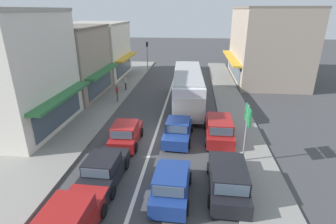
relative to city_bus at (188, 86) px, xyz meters
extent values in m
plane|color=#3F3F42|center=(-2.07, -7.30, -1.88)|extent=(140.00, 140.00, 0.00)
cube|color=silver|center=(-2.07, -3.30, -1.88)|extent=(0.20, 28.00, 0.01)
cube|color=gray|center=(-8.87, -1.30, -1.81)|extent=(5.20, 44.00, 0.14)
cube|color=gray|center=(4.13, -1.30, -1.82)|extent=(2.80, 44.00, 0.12)
cube|color=silver|center=(-12.27, -6.61, 2.30)|extent=(6.14, 8.23, 8.36)
cube|color=#2D703D|center=(-8.75, -6.61, 0.82)|extent=(1.10, 7.57, 0.20)
cube|color=#425160|center=(-9.17, -6.61, -0.48)|extent=(0.06, 6.59, 1.80)
cube|color=gray|center=(-12.27, 1.67, 1.51)|extent=(6.51, 8.11, 6.79)
cube|color=#2D703D|center=(-8.56, 1.67, 0.82)|extent=(1.10, 7.46, 0.20)
cube|color=#425160|center=(-8.98, 1.67, -0.48)|extent=(0.06, 6.49, 1.80)
cube|color=#6E6358|center=(-12.27, 1.67, 5.02)|extent=(6.67, 8.11, 0.24)
cube|color=silver|center=(-12.27, 10.15, 1.49)|extent=(6.93, 8.49, 6.74)
cube|color=gold|center=(-8.35, 10.15, 0.82)|extent=(1.10, 7.81, 0.20)
cube|color=#425160|center=(-8.77, 10.15, -0.48)|extent=(0.06, 6.79, 1.80)
cube|color=#A19D92|center=(-12.27, 10.15, 4.98)|extent=(7.09, 8.49, 0.24)
cube|color=gray|center=(9.43, 10.91, 2.40)|extent=(7.52, 12.84, 8.56)
cube|color=gold|center=(5.22, 10.91, 0.82)|extent=(1.10, 11.81, 0.20)
cube|color=#425160|center=(5.64, 10.91, -0.48)|extent=(0.06, 10.27, 1.80)
cube|color=#6E6358|center=(9.43, 10.91, 6.80)|extent=(7.68, 12.84, 0.24)
cube|color=silver|center=(0.00, 0.01, -0.12)|extent=(3.00, 10.90, 2.70)
cube|color=#425160|center=(0.00, 0.01, 0.28)|extent=(3.02, 10.47, 0.90)
cube|color=beige|center=(0.25, -5.41, -0.32)|extent=(2.25, 0.16, 1.76)
cube|color=#A8A8AC|center=(0.00, 0.01, 1.29)|extent=(2.83, 10.04, 0.12)
cylinder|color=black|center=(-1.40, 3.30, -1.40)|extent=(0.30, 0.97, 0.96)
cylinder|color=black|center=(1.09, 3.41, -1.40)|extent=(0.30, 0.97, 0.96)
cylinder|color=black|center=(-1.11, -3.01, -1.40)|extent=(0.30, 0.97, 0.96)
cylinder|color=black|center=(1.39, -2.90, -1.40)|extent=(0.30, 0.97, 0.96)
cube|color=black|center=(-3.94, -12.37, -1.37)|extent=(1.80, 4.23, 0.72)
cube|color=black|center=(-3.95, -12.47, -0.71)|extent=(1.60, 1.83, 0.60)
cube|color=#425160|center=(-3.93, -11.55, -0.71)|extent=(1.44, 0.09, 0.51)
cube|color=#425160|center=(-3.96, -13.39, -0.71)|extent=(1.40, 0.09, 0.48)
cylinder|color=black|center=(-4.78, -11.09, -1.57)|extent=(0.19, 0.62, 0.62)
cylinder|color=black|center=(-3.06, -11.13, -1.57)|extent=(0.19, 0.62, 0.62)
cylinder|color=black|center=(-4.83, -13.61, -1.57)|extent=(0.19, 0.62, 0.62)
cylinder|color=black|center=(-3.11, -13.65, -1.57)|extent=(0.19, 0.62, 0.62)
cube|color=navy|center=(-0.40, -7.09, -1.37)|extent=(1.92, 4.28, 0.72)
cube|color=navy|center=(-0.40, -7.19, -0.71)|extent=(1.65, 1.87, 0.60)
cube|color=#425160|center=(-0.36, -6.27, -0.71)|extent=(1.44, 0.13, 0.51)
cube|color=#425160|center=(-0.45, -8.11, -0.71)|extent=(1.41, 0.13, 0.48)
cylinder|color=black|center=(-1.19, -5.79, -1.57)|extent=(0.21, 0.63, 0.62)
cylinder|color=black|center=(0.52, -5.87, -1.57)|extent=(0.21, 0.63, 0.62)
cylinder|color=black|center=(-1.32, -8.31, -1.57)|extent=(0.21, 0.63, 0.62)
cylinder|color=black|center=(0.40, -8.39, -1.57)|extent=(0.21, 0.63, 0.62)
cube|color=maroon|center=(-3.82, -8.10, -1.36)|extent=(1.76, 3.75, 0.76)
cube|color=maroon|center=(-3.81, -8.40, -0.66)|extent=(1.58, 1.95, 0.64)
cube|color=#425160|center=(-3.85, -7.43, -0.66)|extent=(1.40, 0.11, 0.54)
cube|color=#425160|center=(-3.78, -9.37, -0.66)|extent=(1.37, 0.10, 0.51)
cylinder|color=black|center=(-4.68, -7.02, -1.57)|extent=(0.20, 0.63, 0.62)
cylinder|color=black|center=(-3.04, -6.96, -1.57)|extent=(0.20, 0.63, 0.62)
cylinder|color=black|center=(-4.61, -9.24, -1.57)|extent=(0.20, 0.63, 0.62)
cylinder|color=black|center=(-2.97, -9.18, -1.57)|extent=(0.20, 0.63, 0.62)
cube|color=navy|center=(-0.31, -13.17, -1.36)|extent=(1.73, 3.74, 0.76)
cube|color=navy|center=(-0.32, -13.47, -0.66)|extent=(1.57, 1.94, 0.64)
cube|color=#425160|center=(-0.29, -12.50, -0.66)|extent=(1.40, 0.09, 0.54)
cube|color=#425160|center=(-0.34, -14.44, -0.66)|extent=(1.37, 0.09, 0.51)
cylinder|color=black|center=(-1.10, -12.04, -1.57)|extent=(0.20, 0.62, 0.62)
cylinder|color=black|center=(0.54, -12.08, -1.57)|extent=(0.20, 0.62, 0.62)
cylinder|color=black|center=(-1.16, -14.26, -1.57)|extent=(0.20, 0.62, 0.62)
cylinder|color=black|center=(0.48, -14.30, -1.57)|extent=(0.20, 0.62, 0.62)
cube|color=maroon|center=(-4.07, -16.54, -0.64)|extent=(1.71, 2.65, 0.68)
cube|color=#425160|center=(-4.03, -15.22, -0.64)|extent=(1.51, 0.10, 0.58)
cylinder|color=black|center=(-4.90, -14.81, -1.57)|extent=(0.20, 0.62, 0.62)
cylinder|color=black|center=(-3.14, -14.86, -1.57)|extent=(0.20, 0.62, 0.62)
cube|color=black|center=(2.41, -12.41, -1.36)|extent=(1.85, 4.53, 0.76)
cube|color=black|center=(2.41, -12.76, -0.64)|extent=(1.69, 2.63, 0.68)
cube|color=#425160|center=(2.43, -11.44, -0.64)|extent=(1.51, 0.09, 0.58)
cube|color=#425160|center=(2.38, -14.08, -0.64)|extent=(1.48, 0.09, 0.54)
cylinder|color=black|center=(1.56, -11.04, -1.57)|extent=(0.19, 0.62, 0.62)
cylinder|color=black|center=(3.32, -11.08, -1.57)|extent=(0.19, 0.62, 0.62)
cylinder|color=black|center=(1.51, -13.74, -1.57)|extent=(0.19, 0.62, 0.62)
cylinder|color=black|center=(3.27, -13.78, -1.57)|extent=(0.19, 0.62, 0.62)
cube|color=maroon|center=(2.42, -6.60, -1.36)|extent=(1.77, 4.51, 0.76)
cube|color=maroon|center=(2.42, -6.95, -0.64)|extent=(1.65, 2.60, 0.68)
cube|color=#425160|center=(2.41, -5.63, -0.64)|extent=(1.51, 0.06, 0.58)
cube|color=#425160|center=(2.42, -8.27, -0.64)|extent=(1.48, 0.06, 0.54)
cylinder|color=black|center=(1.53, -5.26, -1.57)|extent=(0.18, 0.62, 0.62)
cylinder|color=black|center=(3.29, -5.25, -1.57)|extent=(0.18, 0.62, 0.62)
cylinder|color=black|center=(1.54, -7.96, -1.57)|extent=(0.18, 0.62, 0.62)
cylinder|color=black|center=(3.30, -7.95, -1.57)|extent=(0.18, 0.62, 0.62)
cylinder|color=gray|center=(-6.34, 14.20, 0.22)|extent=(0.12, 0.12, 4.20)
cube|color=black|center=(-6.34, 14.20, 1.97)|extent=(0.24, 0.24, 0.68)
sphere|color=black|center=(-6.20, 14.20, 2.20)|extent=(0.13, 0.13, 0.13)
sphere|color=black|center=(-6.20, 14.20, 1.98)|extent=(0.13, 0.13, 0.13)
sphere|color=green|center=(-6.20, 14.20, 1.76)|extent=(0.13, 0.13, 0.13)
cylinder|color=gray|center=(3.63, -9.71, -0.08)|extent=(0.10, 0.10, 3.60)
cube|color=#19753D|center=(3.63, -9.73, 1.42)|extent=(0.08, 1.40, 0.44)
cube|color=white|center=(3.67, -9.73, 1.42)|extent=(0.01, 1.10, 0.10)
cube|color=#19753D|center=(3.63, -9.73, 0.87)|extent=(0.08, 1.40, 0.44)
cube|color=white|center=(3.67, -9.73, 0.87)|extent=(0.01, 1.10, 0.10)
cylinder|color=#4C4742|center=(-6.79, -0.03, -1.32)|extent=(0.14, 0.14, 0.84)
cylinder|color=#4C4742|center=(-6.83, 0.14, -1.32)|extent=(0.14, 0.14, 0.84)
cube|color=#A82D38|center=(-6.81, 0.06, -0.62)|extent=(0.30, 0.40, 0.56)
sphere|color=#9E7051|center=(-6.81, 0.06, -0.22)|extent=(0.22, 0.22, 0.22)
cylinder|color=#A82D38|center=(-6.75, -0.18, -0.62)|extent=(0.09, 0.09, 0.54)
cylinder|color=#A82D38|center=(-6.87, 0.29, -0.62)|extent=(0.09, 0.09, 0.54)
cube|color=black|center=(-6.90, 0.35, -0.80)|extent=(0.26, 0.15, 0.22)
cylinder|color=#232838|center=(-6.95, 3.77, -1.32)|extent=(0.14, 0.14, 0.84)
cylinder|color=#232838|center=(-6.99, 3.95, -1.32)|extent=(0.14, 0.14, 0.84)
cube|color=beige|center=(-6.97, 3.86, -0.62)|extent=(0.29, 0.40, 0.56)
sphere|color=#9E7051|center=(-6.97, 3.86, -0.22)|extent=(0.22, 0.22, 0.22)
cylinder|color=beige|center=(-6.92, 3.63, -0.62)|extent=(0.09, 0.09, 0.54)
cylinder|color=beige|center=(-7.01, 4.10, -0.62)|extent=(0.09, 0.09, 0.54)
cube|color=brown|center=(-7.05, 4.16, -0.80)|extent=(0.26, 0.15, 0.22)
camera|label=1|loc=(0.60, -23.55, 6.61)|focal=28.00mm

